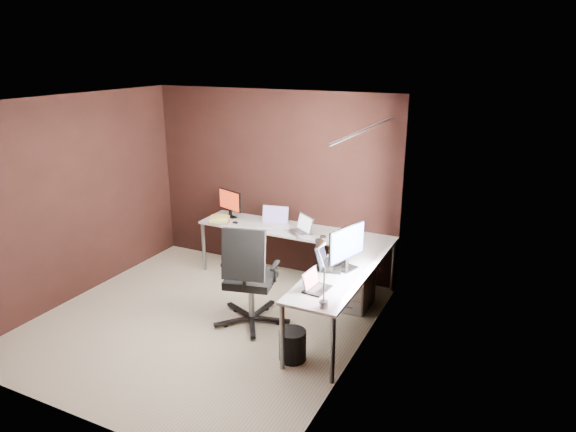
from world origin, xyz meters
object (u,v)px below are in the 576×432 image
object	(u,v)px
monitor_left	(230,202)
laptop_silver	(301,229)
monitor_right	(347,245)
office_chair	(250,295)
laptop_black_big	(327,261)
laptop_black_small	(315,285)
wastebasket	(293,345)
drawer_pedestal	(353,282)
book_stack	(219,220)
laptop_white	(274,221)
desk_lamp	(320,264)

from	to	relation	value
monitor_left	laptop_silver	bearing A→B (deg)	11.89
monitor_right	office_chair	world-z (taller)	monitor_right
monitor_left	laptop_black_big	distance (m)	2.13
laptop_black_small	wastebasket	world-z (taller)	laptop_black_small
monitor_right	office_chair	size ratio (longest dim) A/B	0.48
laptop_silver	laptop_black_small	world-z (taller)	laptop_silver
monitor_left	office_chair	world-z (taller)	office_chair
drawer_pedestal	book_stack	size ratio (longest dim) A/B	1.87
laptop_white	monitor_left	bearing A→B (deg)	167.26
drawer_pedestal	book_stack	xyz separation A→B (m)	(-2.00, 0.15, 0.47)
monitor_left	laptop_black_small	world-z (taller)	monitor_left
drawer_pedestal	desk_lamp	xyz separation A→B (m)	(0.14, -1.44, 0.82)
monitor_right	wastebasket	world-z (taller)	monitor_right
laptop_black_small	drawer_pedestal	bearing A→B (deg)	4.17
desk_lamp	office_chair	world-z (taller)	desk_lamp
laptop_white	office_chair	world-z (taller)	office_chair
monitor_right	laptop_black_small	distance (m)	0.66
laptop_black_big	office_chair	world-z (taller)	office_chair
laptop_silver	office_chair	xyz separation A→B (m)	(-0.09, -1.18, -0.43)
laptop_white	book_stack	xyz separation A→B (m)	(-0.72, -0.24, -0.01)
laptop_black_small	monitor_left	bearing A→B (deg)	55.62
laptop_white	laptop_black_small	distance (m)	2.02
monitor_right	laptop_white	xyz separation A→B (m)	(-1.38, 0.97, -0.22)
book_stack	laptop_silver	bearing A→B (deg)	5.01
laptop_silver	monitor_left	bearing A→B (deg)	-152.33
laptop_white	monitor_right	bearing A→B (deg)	-45.53
monitor_right	wastebasket	distance (m)	1.19
monitor_right	laptop_black_big	xyz separation A→B (m)	(-0.22, -0.02, -0.22)
laptop_black_small	laptop_silver	bearing A→B (deg)	33.82
monitor_right	wastebasket	bearing A→B (deg)	178.54
monitor_left	laptop_black_big	world-z (taller)	monitor_left
laptop_white	wastebasket	size ratio (longest dim) A/B	1.27
laptop_black_small	office_chair	distance (m)	1.02
book_stack	laptop_black_small	bearing A→B (deg)	-34.02
desk_lamp	wastebasket	xyz separation A→B (m)	(-0.31, 0.06, -0.96)
laptop_black_small	book_stack	size ratio (longest dim) A/B	0.94
monitor_right	office_chair	xyz separation A→B (m)	(-1.00, -0.35, -0.65)
monitor_right	book_stack	bearing A→B (deg)	87.68
monitor_left	laptop_black_small	xyz separation A→B (m)	(1.98, -1.61, -0.18)
monitor_right	desk_lamp	bearing A→B (deg)	-160.24
laptop_black_big	monitor_right	bearing A→B (deg)	-97.83
laptop_black_small	wastebasket	size ratio (longest dim) A/B	0.95
desk_lamp	wastebasket	bearing A→B (deg)	173.38
laptop_white	laptop_black_small	bearing A→B (deg)	-61.68
monitor_left	desk_lamp	distance (m)	2.83
drawer_pedestal	monitor_left	world-z (taller)	monitor_left
desk_lamp	laptop_black_big	bearing A→B (deg)	111.95
laptop_silver	laptop_black_big	world-z (taller)	laptop_black_big
drawer_pedestal	office_chair	world-z (taller)	office_chair
laptop_silver	laptop_black_small	bearing A→B (deg)	-25.29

